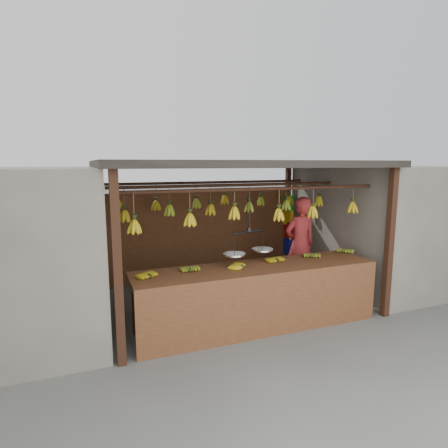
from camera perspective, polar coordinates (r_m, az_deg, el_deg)
name	(u,v)px	position (r m, az deg, el deg)	size (l,w,h in m)	color
ground	(230,300)	(6.67, 0.95, -11.49)	(80.00, 80.00, 0.00)	#5B5B57
stall	(223,186)	(6.55, -0.09, 5.84)	(4.30, 3.30, 2.40)	black
neighbor_right	(393,223)	(8.39, 24.40, 0.11)	(3.00, 3.00, 2.30)	slate
counter	(261,282)	(5.36, 5.61, -8.75)	(3.62, 0.81, 0.96)	brown
hanging_bananas	(230,208)	(6.28, 0.99, 2.49)	(3.65, 2.25, 0.39)	gold
balance_scale	(249,249)	(5.41, 3.80, -3.82)	(0.81, 0.42, 0.92)	black
vendor	(300,244)	(7.06, 11.53, -3.05)	(0.64, 0.42, 1.76)	#BF3333
bag_bundles	(288,224)	(8.43, 9.75, -0.02)	(0.08, 0.26, 1.32)	#199926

